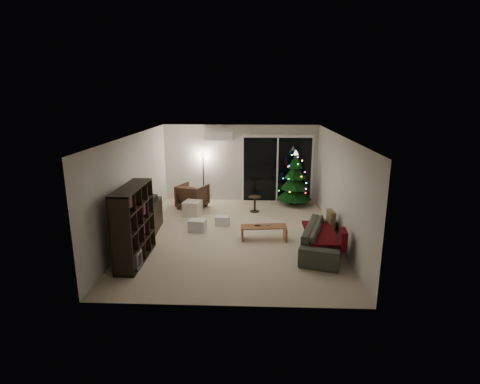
{
  "coord_description": "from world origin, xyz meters",
  "views": [
    {
      "loc": [
        0.47,
        -8.83,
        3.45
      ],
      "look_at": [
        0.1,
        0.3,
        1.05
      ],
      "focal_mm": 28.0,
      "sensor_mm": 36.0,
      "label": 1
    }
  ],
  "objects_px": {
    "sofa": "(325,239)",
    "media_cabinet": "(149,217)",
    "coffee_table": "(264,233)",
    "bookshelf": "(124,224)",
    "christmas_tree": "(295,178)",
    "armchair": "(193,196)"
  },
  "relations": [
    {
      "from": "bookshelf",
      "to": "media_cabinet",
      "type": "distance_m",
      "value": 1.83
    },
    {
      "from": "bookshelf",
      "to": "christmas_tree",
      "type": "xyz_separation_m",
      "value": [
        3.98,
        4.28,
        0.08
      ]
    },
    {
      "from": "bookshelf",
      "to": "christmas_tree",
      "type": "bearing_deg",
      "value": 62.35
    },
    {
      "from": "bookshelf",
      "to": "media_cabinet",
      "type": "height_order",
      "value": "bookshelf"
    },
    {
      "from": "armchair",
      "to": "coffee_table",
      "type": "xyz_separation_m",
      "value": [
        2.16,
        -2.56,
        -0.2
      ]
    },
    {
      "from": "bookshelf",
      "to": "sofa",
      "type": "height_order",
      "value": "bookshelf"
    },
    {
      "from": "armchair",
      "to": "sofa",
      "type": "height_order",
      "value": "armchair"
    },
    {
      "from": "armchair",
      "to": "media_cabinet",
      "type": "bearing_deg",
      "value": 89.74
    },
    {
      "from": "sofa",
      "to": "coffee_table",
      "type": "height_order",
      "value": "sofa"
    },
    {
      "from": "christmas_tree",
      "to": "coffee_table",
      "type": "bearing_deg",
      "value": -108.99
    },
    {
      "from": "armchair",
      "to": "christmas_tree",
      "type": "xyz_separation_m",
      "value": [
        3.19,
        0.45,
        0.51
      ]
    },
    {
      "from": "christmas_tree",
      "to": "bookshelf",
      "type": "bearing_deg",
      "value": -132.93
    },
    {
      "from": "media_cabinet",
      "to": "armchair",
      "type": "relative_size",
      "value": 1.47
    },
    {
      "from": "sofa",
      "to": "christmas_tree",
      "type": "xyz_separation_m",
      "value": [
        -0.32,
        3.67,
        0.58
      ]
    },
    {
      "from": "bookshelf",
      "to": "sofa",
      "type": "distance_m",
      "value": 4.37
    },
    {
      "from": "sofa",
      "to": "media_cabinet",
      "type": "bearing_deg",
      "value": 91.44
    },
    {
      "from": "coffee_table",
      "to": "christmas_tree",
      "type": "xyz_separation_m",
      "value": [
        1.04,
        3.01,
        0.71
      ]
    },
    {
      "from": "sofa",
      "to": "christmas_tree",
      "type": "bearing_deg",
      "value": 21.53
    },
    {
      "from": "armchair",
      "to": "coffee_table",
      "type": "relative_size",
      "value": 0.75
    },
    {
      "from": "sofa",
      "to": "christmas_tree",
      "type": "relative_size",
      "value": 1.19
    },
    {
      "from": "coffee_table",
      "to": "bookshelf",
      "type": "bearing_deg",
      "value": -162.72
    },
    {
      "from": "armchair",
      "to": "sofa",
      "type": "bearing_deg",
      "value": 158.39
    }
  ]
}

